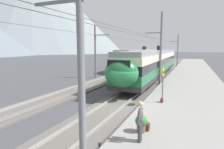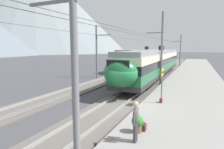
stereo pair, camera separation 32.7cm
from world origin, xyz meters
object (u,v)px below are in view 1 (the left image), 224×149
catenary_mast_mid (160,48)px  potted_plant_platform_edge (141,122)px  catenary_mast_east (177,50)px  platform_sign (163,78)px  train_far_track (139,57)px  catenary_mast_west (78,47)px  train_near_platform (154,62)px  handbag_beside_passenger (147,127)px  handbag_near_sign (162,100)px  passenger_walking (140,119)px  catenary_mast_far_side (96,50)px

catenary_mast_mid → potted_plant_platform_edge: 13.85m
catenary_mast_east → platform_sign: size_ratio=19.27×
train_far_track → catenary_mast_west: 34.23m
catenary_mast_west → potted_plant_platform_edge: catenary_mast_west is taller
train_near_platform → platform_sign: bearing=-166.5°
train_near_platform → handbag_beside_passenger: 18.22m
platform_sign → handbag_near_sign: platform_sign is taller
train_far_track → catenary_mast_east: (7.73, -6.91, 1.57)m
catenary_mast_mid → catenary_mast_east: catenary_mast_mid is taller
potted_plant_platform_edge → catenary_mast_west: bearing=152.8°
platform_sign → passenger_walking: (-5.95, 0.00, -0.81)m
catenary_mast_west → catenary_mast_mid: catenary_mast_west is taller
train_far_track → catenary_mast_far_side: size_ratio=0.55×
handbag_beside_passenger → catenary_mast_mid: bearing=7.2°
train_far_track → catenary_mast_mid: size_ratio=0.55×
handbag_beside_passenger → potted_plant_platform_edge: 0.48m
train_near_platform → catenary_mast_far_side: catenary_mast_far_side is taller
train_far_track → handbag_near_sign: size_ratio=61.04×
catenary_mast_far_side → handbag_beside_passenger: bearing=-144.4°
catenary_mast_mid → platform_sign: 8.70m
handbag_near_sign → potted_plant_platform_edge: bearing=178.3°
train_near_platform → potted_plant_platform_edge: bearing=-170.8°
train_near_platform → catenary_mast_mid: 5.40m
catenary_mast_east → handbag_beside_passenger: bearing=-177.5°
platform_sign → catenary_mast_east: bearing=2.8°
train_far_track → handbag_near_sign: bearing=-161.6°
train_near_platform → platform_sign: size_ratio=11.42×
train_far_track → platform_sign: size_ratio=10.52×
catenary_mast_mid → passenger_walking: catenary_mast_mid is taller
train_near_platform → catenary_mast_mid: (-4.80, -1.52, 1.95)m
catenary_mast_mid → handbag_beside_passenger: size_ratio=107.41×
catenary_mast_mid → platform_sign: (-8.30, -1.62, -2.05)m
catenary_mast_mid → catenary_mast_far_side: size_ratio=1.00×
catenary_mast_west → catenary_mast_mid: 16.15m
train_near_platform → catenary_mast_mid: size_ratio=0.59×
train_near_platform → catenary_mast_east: catenary_mast_east is taller
train_far_track → platform_sign: train_far_track is taller
catenary_mast_east → catenary_mast_mid: bearing=-180.0°
train_near_platform → catenary_mast_west: 21.09m
catenary_mast_east → potted_plant_platform_edge: catenary_mast_east is taller
handbag_beside_passenger → passenger_walking: bearing=177.7°
potted_plant_platform_edge → handbag_near_sign: bearing=-1.7°
train_far_track → passenger_walking: 32.70m
train_near_platform → catenary_mast_west: catenary_mast_west is taller
passenger_walking → handbag_beside_passenger: 1.42m
catenary_mast_mid → handbag_near_sign: catenary_mast_mid is taller
handbag_near_sign → potted_plant_platform_edge: potted_plant_platform_edge is taller
platform_sign → handbag_near_sign: (0.10, 0.03, -1.61)m
passenger_walking → platform_sign: bearing=-0.0°
potted_plant_platform_edge → catenary_mast_east: bearing=2.2°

